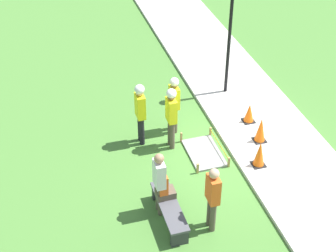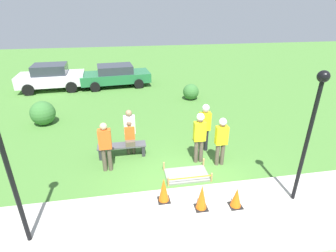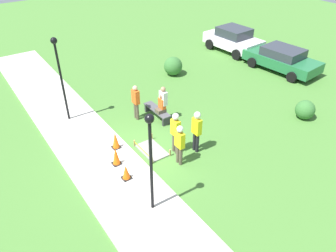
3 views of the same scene
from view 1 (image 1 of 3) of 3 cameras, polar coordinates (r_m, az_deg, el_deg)
The scene contains 14 objects.
ground_plane at distance 14.08m, azimuth 6.78°, elevation -2.88°, with size 60.00×60.00×0.00m, color #477A33.
sidewalk at distance 14.55m, azimuth 11.72°, elevation -1.72°, with size 28.00×2.70×0.10m.
wet_concrete_patch at distance 13.93m, azimuth 4.03°, elevation -2.98°, with size 1.42×0.91×0.31m.
traffic_cone_near_patch at distance 13.39m, azimuth 10.12°, elevation -3.05°, with size 0.34×0.34×0.74m.
traffic_cone_far_patch at distance 14.22m, azimuth 10.23°, elevation -0.41°, with size 0.34×0.34×0.75m.
traffic_cone_sidewalk_edge at distance 14.97m, azimuth 8.99°, elevation 1.44°, with size 0.34×0.34×0.58m.
park_bench at distance 11.92m, azimuth 0.15°, elevation -9.22°, with size 1.72×0.44×0.46m.
person_seated_on_bench at distance 11.78m, azimuth -0.52°, elevation -6.58°, with size 0.36×0.44×0.89m.
worker_supervisor at distance 13.53m, azimuth 0.37°, elevation 1.48°, with size 0.40×0.27×1.84m.
worker_assistant at distance 13.69m, azimuth -3.09°, elevation 1.94°, with size 0.40×0.27×1.85m.
worker_trainee at distance 14.17m, azimuth 0.69°, elevation 2.89°, with size 0.40×0.25×1.74m.
bystander_in_orange_shirt at distance 11.33m, azimuth 4.97°, elevation -7.69°, with size 0.40×0.23×1.73m.
bystander_in_gray_shirt at distance 11.66m, azimuth -0.97°, elevation -6.02°, with size 0.40×0.23×1.73m.
lamppost_near at distance 15.28m, azimuth 6.96°, elevation 11.48°, with size 0.28×0.28×3.61m.
Camera 1 is at (-9.91, 4.70, 8.82)m, focal length 55.00 mm.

